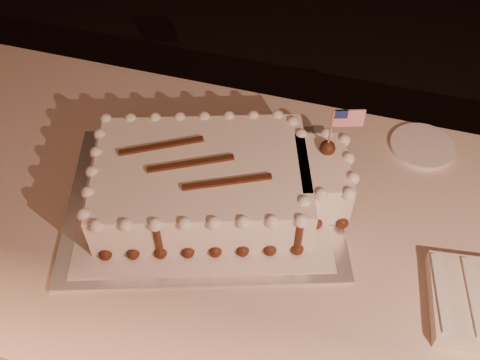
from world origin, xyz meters
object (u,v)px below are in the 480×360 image
(banquet_table, at_px, (289,319))
(sheet_cake, at_px, (217,181))
(cake_board, at_px, (204,199))
(side_plate, at_px, (422,146))

(banquet_table, xyz_separation_m, sheet_cake, (-0.19, 0.03, 0.44))
(cake_board, bearing_deg, side_plate, 15.55)
(cake_board, height_order, sheet_cake, sheet_cake)
(cake_board, relative_size, sheet_cake, 1.01)
(cake_board, xyz_separation_m, side_plate, (0.43, 0.29, 0.00))
(banquet_table, distance_m, side_plate, 0.54)
(sheet_cake, distance_m, side_plate, 0.50)
(banquet_table, xyz_separation_m, cake_board, (-0.22, 0.02, 0.38))
(cake_board, distance_m, side_plate, 0.52)
(banquet_table, distance_m, sheet_cake, 0.48)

